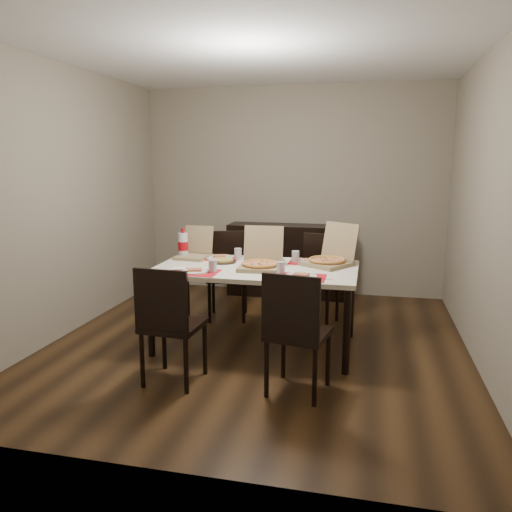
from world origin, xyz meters
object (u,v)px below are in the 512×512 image
object	(u,v)px
sideboard	(288,260)
chair_near_left	(169,321)
chair_far_left	(228,270)
pizza_box_center	(261,262)
soda_bottle	(183,245)
chair_near_right	(295,329)
dip_bowl	(278,261)
chair_far_right	(318,275)
dining_table	(256,274)

from	to	relation	value
sideboard	chair_near_left	bearing A→B (deg)	-99.48
chair_far_left	pizza_box_center	distance (m)	1.09
sideboard	pizza_box_center	size ratio (longest dim) A/B	3.64
sideboard	soda_bottle	xyz separation A→B (m)	(-0.79, -1.57, 0.43)
chair_near_right	dip_bowl	distance (m)	1.19
soda_bottle	chair_near_right	bearing A→B (deg)	-41.76
sideboard	chair_near_right	bearing A→B (deg)	-79.68
chair_near_left	soda_bottle	xyz separation A→B (m)	(-0.33, 1.18, 0.36)
chair_near_left	dip_bowl	world-z (taller)	chair_near_left
chair_far_left	chair_far_right	xyz separation A→B (m)	(0.98, 0.01, 0.00)
chair_near_left	chair_far_right	xyz separation A→B (m)	(0.94, 1.76, 0.00)
dining_table	chair_near_left	world-z (taller)	chair_near_left
pizza_box_center	dip_bowl	size ratio (longest dim) A/B	3.34
chair_near_left	chair_near_right	world-z (taller)	same
chair_near_right	dip_bowl	bearing A→B (deg)	106.56
chair_far_left	sideboard	bearing A→B (deg)	63.34
dining_table	chair_far_right	size ratio (longest dim) A/B	1.94
sideboard	chair_far_left	world-z (taller)	chair_far_left
chair_near_right	chair_far_left	distance (m)	1.99
dining_table	chair_far_left	bearing A→B (deg)	121.17
sideboard	chair_near_right	distance (m)	2.76
dining_table	chair_near_right	bearing A→B (deg)	-61.11
sideboard	pizza_box_center	bearing A→B (deg)	-88.29
pizza_box_center	dip_bowl	world-z (taller)	pizza_box_center
chair_far_right	pizza_box_center	bearing A→B (deg)	-115.54
soda_bottle	pizza_box_center	bearing A→B (deg)	-20.15
chair_near_left	chair_far_right	world-z (taller)	same
dining_table	chair_far_right	world-z (taller)	chair_far_right
chair_near_right	dip_bowl	world-z (taller)	chair_near_right
chair_near_left	dip_bowl	xyz separation A→B (m)	(0.62, 1.14, 0.25)
sideboard	dip_bowl	bearing A→B (deg)	-84.14
chair_near_left	chair_near_right	bearing A→B (deg)	2.02
chair_near_right	chair_far_right	size ratio (longest dim) A/B	1.00
sideboard	dining_table	distance (m)	1.83
dip_bowl	sideboard	bearing A→B (deg)	95.86
chair_far_right	soda_bottle	size ratio (longest dim) A/B	3.14
chair_far_left	dip_bowl	bearing A→B (deg)	-42.69
dining_table	dip_bowl	world-z (taller)	dip_bowl
sideboard	dining_table	bearing A→B (deg)	-90.02
dip_bowl	soda_bottle	xyz separation A→B (m)	(-0.96, 0.04, 0.11)
chair_far_right	pizza_box_center	distance (m)	1.03
sideboard	dining_table	size ratio (longest dim) A/B	0.83
chair_near_right	chair_far_right	xyz separation A→B (m)	(-0.01, 1.73, 0.00)
chair_near_right	dip_bowl	size ratio (longest dim) A/B	7.52
sideboard	chair_far_right	distance (m)	1.10
dining_table	chair_near_left	size ratio (longest dim) A/B	1.94
chair_near_left	chair_far_right	distance (m)	2.00
dining_table	pizza_box_center	distance (m)	0.15
dining_table	dip_bowl	size ratio (longest dim) A/B	14.56
chair_near_left	chair_far_right	size ratio (longest dim) A/B	1.00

